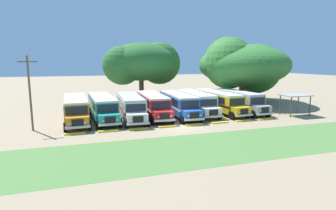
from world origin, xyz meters
name	(u,v)px	position (x,y,z in m)	size (l,w,h in m)	color
ground_plane	(182,127)	(0.00, 0.00, 0.00)	(220.00, 220.00, 0.00)	#937F60
foreground_grass_strip	(212,147)	(0.00, -7.19, 0.00)	(80.00, 8.05, 0.01)	#4C7538
parked_bus_slot_0	(76,108)	(-10.98, 6.35, 1.58)	(3.10, 10.90, 2.82)	orange
parked_bus_slot_1	(103,106)	(-7.91, 6.62, 1.58)	(3.25, 10.92, 2.82)	teal
parked_bus_slot_2	(131,106)	(-4.55, 6.05, 1.58)	(3.01, 10.88, 2.82)	silver
parked_bus_slot_3	(153,104)	(-1.54, 6.69, 1.58)	(2.91, 10.87, 2.82)	red
parked_bus_slot_4	(178,103)	(1.76, 6.16, 1.58)	(2.89, 10.87, 2.82)	#23519E
parked_bus_slot_5	(195,101)	(4.54, 6.96, 1.58)	(2.90, 10.87, 2.82)	silver
parked_bus_slot_6	(218,101)	(7.78, 6.49, 1.58)	(3.42, 10.95, 2.82)	yellow
parked_bus_slot_7	(238,100)	(10.85, 6.44, 1.58)	(3.18, 10.91, 2.82)	#9E9993
curb_wheelstop_0	(75,134)	(-10.98, 0.28, 0.07)	(2.00, 0.36, 0.15)	yellow
curb_wheelstop_1	(108,131)	(-7.85, 0.28, 0.07)	(2.00, 0.36, 0.15)	yellow
curb_wheelstop_2	(139,129)	(-4.71, 0.28, 0.07)	(2.00, 0.36, 0.15)	yellow
curb_wheelstop_3	(168,127)	(-1.57, 0.28, 0.07)	(2.00, 0.36, 0.15)	yellow
curb_wheelstop_4	(194,124)	(1.57, 0.28, 0.07)	(2.00, 0.36, 0.15)	yellow
curb_wheelstop_5	(220,123)	(4.71, 0.28, 0.07)	(2.00, 0.36, 0.15)	yellow
curb_wheelstop_6	(243,121)	(7.85, 0.28, 0.07)	(2.00, 0.36, 0.15)	yellow
curb_wheelstop_7	(266,119)	(10.98, 0.28, 0.07)	(2.00, 0.36, 0.15)	yellow
broad_shade_tree	(143,63)	(-0.04, 19.36, 6.77)	(13.98, 10.82, 10.44)	brown
secondary_tree	(240,65)	(16.53, 15.02, 6.35)	(15.68, 17.68, 11.57)	brown
utility_pole	(30,91)	(-15.16, 3.18, 4.04)	(1.80, 0.20, 7.59)	brown
waiting_shelter	(295,97)	(16.32, 1.50, 2.45)	(3.60, 2.60, 2.72)	brown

